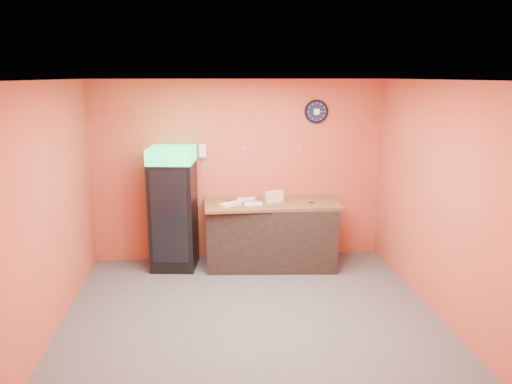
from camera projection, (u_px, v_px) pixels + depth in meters
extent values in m
plane|color=#47474C|center=(251.00, 313.00, 6.14)|extent=(4.50, 4.50, 0.00)
cube|color=#D3523B|center=(239.00, 171.00, 7.75)|extent=(4.50, 0.02, 2.80)
cube|color=#D3523B|center=(51.00, 208.00, 5.60)|extent=(0.02, 4.00, 2.80)
cube|color=#D3523B|center=(435.00, 198.00, 6.04)|extent=(0.02, 4.00, 2.80)
cube|color=white|center=(250.00, 80.00, 5.50)|extent=(4.50, 4.00, 0.02)
cube|color=black|center=(174.00, 216.00, 7.45)|extent=(0.72, 0.72, 1.60)
cube|color=#1BE762|center=(171.00, 155.00, 7.24)|extent=(0.72, 0.72, 0.23)
cube|color=black|center=(175.00, 217.00, 7.13)|extent=(0.53, 0.09, 1.38)
cube|color=black|center=(271.00, 235.00, 7.60)|extent=(1.98, 1.02, 0.95)
cylinder|color=black|center=(316.00, 111.00, 7.64)|extent=(0.36, 0.05, 0.36)
cylinder|color=#0F1433|center=(317.00, 112.00, 7.62)|extent=(0.31, 0.01, 0.31)
cube|color=white|center=(317.00, 112.00, 7.61)|extent=(0.09, 0.00, 0.09)
cube|color=white|center=(203.00, 151.00, 7.58)|extent=(0.11, 0.06, 0.20)
cube|color=white|center=(203.00, 151.00, 7.53)|extent=(0.05, 0.04, 0.16)
cube|color=brown|center=(272.00, 203.00, 7.49)|extent=(2.02, 0.89, 0.04)
cube|color=beige|center=(274.00, 200.00, 7.46)|extent=(0.28, 0.19, 0.06)
cube|color=beige|center=(274.00, 197.00, 7.45)|extent=(0.28, 0.19, 0.06)
cube|color=beige|center=(274.00, 193.00, 7.44)|extent=(0.28, 0.19, 0.06)
cube|color=silver|center=(230.00, 204.00, 7.27)|extent=(0.32, 0.27, 0.04)
cube|color=silver|center=(253.00, 204.00, 7.29)|extent=(0.26, 0.11, 0.04)
cube|color=silver|center=(246.00, 199.00, 7.58)|extent=(0.27, 0.12, 0.04)
cylinder|color=silver|center=(256.00, 198.00, 7.60)|extent=(0.06, 0.06, 0.06)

